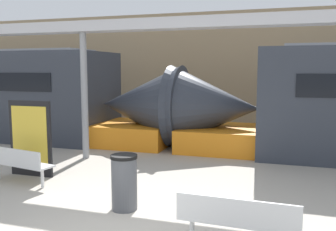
{
  "coord_description": "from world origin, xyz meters",
  "views": [
    {
      "loc": [
        2.25,
        -4.75,
        2.5
      ],
      "look_at": [
        -0.45,
        3.74,
        1.4
      ],
      "focal_mm": 40.0,
      "sensor_mm": 36.0,
      "label": 1
    }
  ],
  "objects_px": {
    "bench_far": "(16,161)",
    "support_column_near": "(84,96)",
    "bench_near": "(238,218)",
    "trash_bin": "(124,182)",
    "poster_board": "(30,138)"
  },
  "relations": [
    {
      "from": "bench_far",
      "to": "trash_bin",
      "type": "distance_m",
      "value": 2.94
    },
    {
      "from": "trash_bin",
      "to": "support_column_near",
      "type": "xyz_separation_m",
      "value": [
        -2.68,
        3.28,
        1.25
      ]
    },
    {
      "from": "bench_near",
      "to": "poster_board",
      "type": "xyz_separation_m",
      "value": [
        -5.12,
        2.35,
        0.39
      ]
    },
    {
      "from": "bench_near",
      "to": "trash_bin",
      "type": "relative_size",
      "value": 1.67
    },
    {
      "from": "bench_far",
      "to": "trash_bin",
      "type": "height_order",
      "value": "trash_bin"
    },
    {
      "from": "bench_near",
      "to": "bench_far",
      "type": "height_order",
      "value": "same"
    },
    {
      "from": "bench_near",
      "to": "trash_bin",
      "type": "distance_m",
      "value": 2.38
    },
    {
      "from": "bench_near",
      "to": "support_column_near",
      "type": "relative_size",
      "value": 0.47
    },
    {
      "from": "bench_far",
      "to": "poster_board",
      "type": "height_order",
      "value": "poster_board"
    },
    {
      "from": "bench_near",
      "to": "support_column_near",
      "type": "distance_m",
      "value": 6.59
    },
    {
      "from": "bench_far",
      "to": "support_column_near",
      "type": "relative_size",
      "value": 0.51
    },
    {
      "from": "poster_board",
      "to": "support_column_near",
      "type": "xyz_separation_m",
      "value": [
        0.3,
        1.98,
        0.85
      ]
    },
    {
      "from": "bench_near",
      "to": "poster_board",
      "type": "distance_m",
      "value": 5.65
    },
    {
      "from": "bench_near",
      "to": "bench_far",
      "type": "relative_size",
      "value": 0.92
    },
    {
      "from": "bench_far",
      "to": "trash_bin",
      "type": "relative_size",
      "value": 1.81
    }
  ]
}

